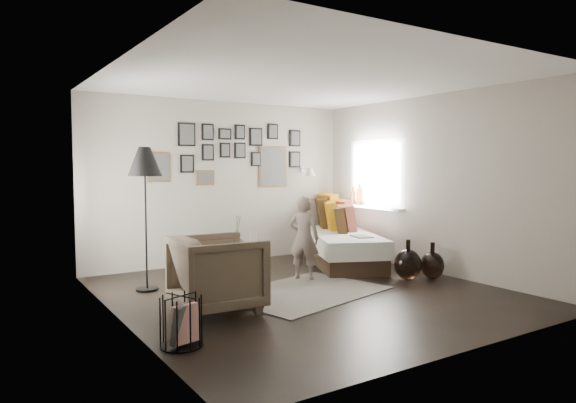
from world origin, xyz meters
TOP-DOWN VIEW (x-y plane):
  - ground at (0.00, 0.00)m, footprint 4.80×4.80m
  - wall_back at (0.00, 2.40)m, footprint 4.50×0.00m
  - wall_front at (0.00, -2.40)m, footprint 4.50×0.00m
  - wall_left at (-2.25, 0.00)m, footprint 0.00×4.80m
  - wall_right at (2.25, 0.00)m, footprint 0.00×4.80m
  - ceiling at (0.00, 0.00)m, footprint 4.80×4.80m
  - door_left at (-2.23, 1.20)m, footprint 0.00×2.14m
  - window_right at (2.18, 1.34)m, footprint 0.15×1.32m
  - gallery_wall at (0.29, 2.38)m, footprint 2.74×0.03m
  - wall_sconce at (1.55, 2.13)m, footprint 0.18×0.36m
  - rug at (-0.03, 0.00)m, footprint 2.22×1.79m
  - pedestal_table at (-0.52, 0.63)m, footprint 0.62×0.62m
  - vase at (-0.60, 0.65)m, footprint 0.18×0.18m
  - candles at (-0.41, 0.63)m, footprint 0.11×0.11m
  - daybed at (1.54, 1.34)m, footprint 1.74×2.38m
  - magazine_on_daybed at (1.48, 0.68)m, footprint 0.32×0.38m
  - armchair at (-1.27, -0.14)m, footprint 0.97×0.94m
  - armchair_cushion at (-1.24, -0.09)m, footprint 0.41×0.42m
  - floor_lamp at (-1.64, 1.16)m, footprint 0.42×0.42m
  - magazine_basket at (-2.00, -0.98)m, footprint 0.46×0.46m
  - demijohn_large at (1.56, -0.20)m, footprint 0.37×0.37m
  - demijohn_small at (1.91, -0.32)m, footprint 0.33×0.33m
  - child at (0.38, 0.61)m, footprint 0.48×0.50m

SIDE VIEW (x-z plane):
  - ground at x=0.00m, z-range 0.00..0.00m
  - rug at x=-0.03m, z-range 0.00..0.01m
  - demijohn_small at x=1.91m, z-range -0.06..0.45m
  - demijohn_large at x=1.56m, z-range -0.06..0.50m
  - magazine_basket at x=-2.00m, z-range 0.00..0.44m
  - pedestal_table at x=-0.52m, z-range -0.02..0.47m
  - daybed at x=1.54m, z-range -0.19..0.89m
  - armchair at x=-1.27m, z-range 0.00..0.82m
  - armchair_cushion at x=-1.24m, z-range 0.40..0.56m
  - magazine_on_daybed at x=1.48m, z-range 0.50..0.52m
  - child at x=0.38m, z-range 0.00..1.16m
  - candles at x=-0.41m, z-range 0.48..0.72m
  - vase at x=-0.60m, z-range 0.40..0.85m
  - window_right at x=2.18m, z-range 0.28..1.58m
  - door_left at x=-2.23m, z-range -0.02..2.12m
  - wall_back at x=0.00m, z-range -0.95..3.55m
  - wall_front at x=0.00m, z-range -0.95..3.55m
  - wall_left at x=-2.25m, z-range -1.10..3.70m
  - wall_right at x=2.25m, z-range -1.10..3.70m
  - wall_sconce at x=1.55m, z-range 1.38..1.54m
  - floor_lamp at x=-1.64m, z-range 0.65..2.45m
  - gallery_wall at x=0.29m, z-range 1.20..2.28m
  - ceiling at x=0.00m, z-range 2.60..2.60m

